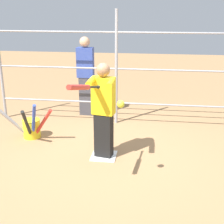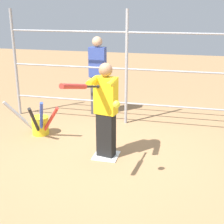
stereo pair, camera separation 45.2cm
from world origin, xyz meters
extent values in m
plane|color=#9E754C|center=(0.00, 0.00, 0.00)|extent=(24.00, 24.00, 0.00)
cube|color=white|center=(0.00, 0.00, 0.01)|extent=(0.40, 0.40, 0.02)
cylinder|color=#939399|center=(0.00, -1.60, 1.16)|extent=(0.06, 0.06, 2.31)
cylinder|color=#939399|center=(2.48, -1.60, 1.16)|extent=(0.06, 0.06, 2.31)
cylinder|color=#939399|center=(0.00, -1.60, 0.44)|extent=(4.96, 0.04, 0.04)
cylinder|color=#939399|center=(0.00, -1.60, 1.16)|extent=(4.96, 0.04, 0.04)
cylinder|color=#939399|center=(0.00, -1.60, 1.87)|extent=(4.96, 0.04, 0.04)
cube|color=black|center=(0.00, 0.00, 0.37)|extent=(0.30, 0.23, 0.75)
cube|color=yellow|center=(0.00, 0.00, 1.04)|extent=(0.37, 0.26, 0.58)
sphere|color=#9E7051|center=(0.00, 0.00, 1.44)|extent=(0.21, 0.21, 0.21)
cylinder|color=yellow|center=(-0.15, 0.24, 1.30)|extent=(0.09, 0.41, 0.09)
cylinder|color=yellow|center=(0.15, 0.18, 1.30)|extent=(0.09, 0.41, 0.09)
sphere|color=black|center=(0.00, 0.41, 1.28)|extent=(0.05, 0.05, 0.05)
cylinder|color=black|center=(0.04, 0.59, 1.32)|extent=(0.10, 0.36, 0.11)
cylinder|color=red|center=(0.12, 1.02, 1.42)|extent=(0.17, 0.55, 0.19)
sphere|color=yellow|center=(-0.36, 0.82, 1.17)|extent=(0.10, 0.10, 0.10)
cylinder|color=yellow|center=(1.47, -0.61, 0.17)|extent=(0.32, 0.32, 0.35)
torus|color=yellow|center=(1.47, -0.61, 0.35)|extent=(0.33, 0.33, 0.01)
cylinder|color=#B2B2B7|center=(1.75, -0.41, 0.38)|extent=(0.52, 0.40, 0.72)
cylinder|color=black|center=(1.43, -0.32, 0.36)|extent=(0.14, 0.51, 0.68)
cylinder|color=red|center=(1.20, -0.47, 0.34)|extent=(0.50, 0.29, 0.64)
cylinder|color=#334CB2|center=(1.34, -0.42, 0.39)|extent=(0.27, 0.35, 0.73)
cube|color=#3F3F47|center=(0.74, -2.05, 0.43)|extent=(0.29, 0.18, 0.87)
cube|color=#334799|center=(0.74, -2.05, 1.19)|extent=(0.36, 0.20, 0.65)
sphere|color=tan|center=(0.74, -2.05, 1.63)|extent=(0.22, 0.22, 0.22)
camera|label=1|loc=(-0.77, 4.57, 2.34)|focal=50.00mm
camera|label=2|loc=(-1.21, 4.49, 2.34)|focal=50.00mm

